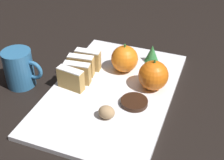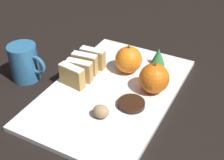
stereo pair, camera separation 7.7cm
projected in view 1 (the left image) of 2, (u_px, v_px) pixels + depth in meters
name	position (u px, v px, depth m)	size (l,w,h in m)	color
ground_plane	(112.00, 93.00, 0.79)	(6.00, 6.00, 0.00)	black
serving_platter	(112.00, 92.00, 0.79)	(0.30, 0.46, 0.01)	white
stollen_slice_front	(71.00, 79.00, 0.78)	(0.07, 0.03, 0.06)	tan
stollen_slice_second	(78.00, 72.00, 0.80)	(0.07, 0.03, 0.06)	tan
stollen_slice_third	(81.00, 65.00, 0.83)	(0.07, 0.03, 0.06)	tan
stollen_slice_fourth	(88.00, 60.00, 0.85)	(0.07, 0.03, 0.06)	tan
orange_near	(153.00, 75.00, 0.77)	(0.08, 0.08, 0.08)	orange
orange_far	(124.00, 59.00, 0.84)	(0.07, 0.07, 0.08)	orange
walnut	(107.00, 112.00, 0.69)	(0.04, 0.03, 0.03)	tan
chocolate_cookie	(134.00, 102.00, 0.74)	(0.06, 0.06, 0.01)	black
evergreen_sprig	(152.00, 54.00, 0.88)	(0.04, 0.04, 0.05)	#2D7538
coffee_mug	(20.00, 69.00, 0.80)	(0.11, 0.07, 0.10)	#2D6693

